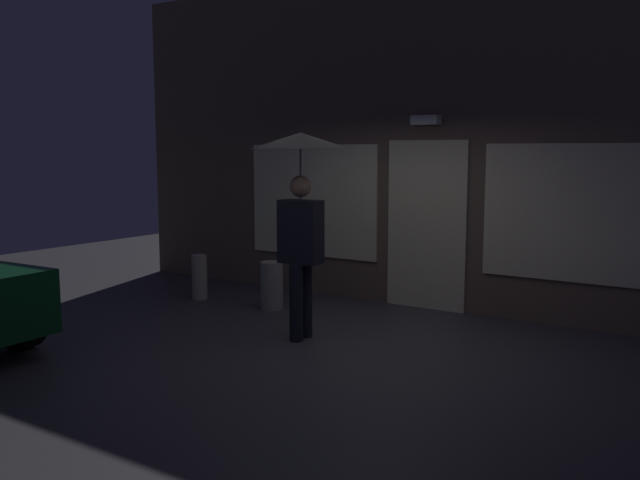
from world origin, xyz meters
TOP-DOWN VIEW (x-y plane):
  - ground_plane at (0.00, 0.00)m, footprint 18.00×18.00m
  - building_facade at (0.00, 2.35)m, footprint 9.98×0.48m
  - person_with_umbrella at (-0.50, 0.05)m, footprint 1.09×1.09m
  - sidewalk_bollard at (-1.64, 1.01)m, footprint 0.29×0.29m
  - sidewalk_bollard_2 at (-2.86, 0.94)m, footprint 0.21×0.21m

SIDE VIEW (x-z plane):
  - ground_plane at x=0.00m, z-range 0.00..0.00m
  - sidewalk_bollard_2 at x=-2.86m, z-range 0.00..0.63m
  - sidewalk_bollard at x=-1.64m, z-range 0.00..0.63m
  - person_with_umbrella at x=-0.50m, z-range 0.59..2.85m
  - building_facade at x=0.00m, z-range -0.03..4.42m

